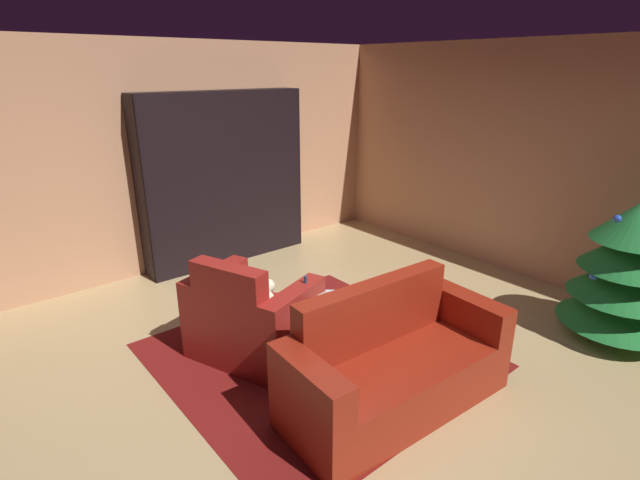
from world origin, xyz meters
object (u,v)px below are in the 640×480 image
(armchair_red, at_px, (251,321))
(couch_red, at_px, (393,367))
(coffee_table, at_px, (331,314))
(bookshelf_unit, at_px, (234,178))
(decorated_tree, at_px, (627,272))
(bottle_on_table, at_px, (306,296))
(book_stack_on_table, at_px, (325,304))

(armchair_red, distance_m, couch_red, 1.29)
(armchair_red, relative_size, coffee_table, 1.50)
(bookshelf_unit, bearing_deg, decorated_tree, 22.42)
(armchair_red, bearing_deg, bottle_on_table, 46.41)
(couch_red, relative_size, decorated_tree, 1.36)
(book_stack_on_table, distance_m, decorated_tree, 2.71)
(armchair_red, xyz_separation_m, bottle_on_table, (0.32, 0.34, 0.25))
(bookshelf_unit, relative_size, armchair_red, 1.79)
(decorated_tree, bearing_deg, book_stack_on_table, -122.08)
(armchair_red, bearing_deg, couch_red, 20.67)
(coffee_table, relative_size, book_stack_on_table, 3.46)
(armchair_red, distance_m, coffee_table, 0.69)
(bookshelf_unit, bearing_deg, book_stack_on_table, -14.35)
(bookshelf_unit, relative_size, bottle_on_table, 7.20)
(coffee_table, relative_size, decorated_tree, 0.61)
(bottle_on_table, bearing_deg, decorated_tree, 57.02)
(bottle_on_table, xyz_separation_m, decorated_tree, (1.56, 2.40, 0.07))
(bottle_on_table, relative_size, decorated_tree, 0.23)
(bookshelf_unit, xyz_separation_m, book_stack_on_table, (2.55, -0.65, -0.53))
(bookshelf_unit, height_order, book_stack_on_table, bookshelf_unit)
(bookshelf_unit, distance_m, book_stack_on_table, 2.68)
(decorated_tree, bearing_deg, bookshelf_unit, -157.58)
(decorated_tree, bearing_deg, couch_red, -106.53)
(bookshelf_unit, height_order, couch_red, bookshelf_unit)
(couch_red, distance_m, decorated_tree, 2.41)
(armchair_red, bearing_deg, coffee_table, 44.69)
(bottle_on_table, bearing_deg, armchair_red, -133.59)
(couch_red, distance_m, bottle_on_table, 0.93)
(book_stack_on_table, relative_size, bottle_on_table, 0.77)
(bottle_on_table, height_order, decorated_tree, decorated_tree)
(book_stack_on_table, xyz_separation_m, bottle_on_table, (-0.12, -0.11, 0.06))
(coffee_table, height_order, book_stack_on_table, book_stack_on_table)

